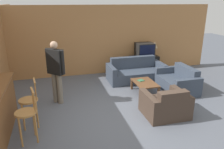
# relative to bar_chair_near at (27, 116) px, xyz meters

# --- Properties ---
(ground_plane) EXTENTS (24.00, 24.00, 0.00)m
(ground_plane) POSITION_rel_bar_chair_near_xyz_m (2.23, 0.30, -0.58)
(ground_plane) COLOR #565B66
(wall_back) EXTENTS (9.40, 0.08, 2.60)m
(wall_back) POSITION_rel_bar_chair_near_xyz_m (2.23, 3.96, 0.72)
(wall_back) COLOR #B27A47
(wall_back) RESTS_ON ground_plane
(bar_chair_near) EXTENTS (0.49, 0.49, 1.10)m
(bar_chair_near) POSITION_rel_bar_chair_near_xyz_m (0.00, 0.00, 0.00)
(bar_chair_near) COLOR #B77F42
(bar_chair_near) RESTS_ON ground_plane
(bar_chair_mid) EXTENTS (0.47, 0.47, 1.10)m
(bar_chair_mid) POSITION_rel_bar_chair_near_xyz_m (0.00, 0.59, 0.00)
(bar_chair_mid) COLOR #B77F42
(bar_chair_mid) RESTS_ON ground_plane
(couch_far) EXTENTS (2.00, 0.95, 0.79)m
(couch_far) POSITION_rel_bar_chair_near_xyz_m (3.40, 2.84, -0.30)
(couch_far) COLOR #384251
(couch_far) RESTS_ON ground_plane
(armchair_near) EXTENTS (1.04, 0.90, 0.77)m
(armchair_near) POSITION_rel_bar_chair_near_xyz_m (3.18, 0.21, -0.30)
(armchair_near) COLOR #423328
(armchair_near) RESTS_ON ground_plane
(loveseat_right) EXTENTS (0.87, 1.43, 0.76)m
(loveseat_right) POSITION_rel_bar_chair_near_xyz_m (4.38, 1.61, -0.31)
(loveseat_right) COLOR #384251
(loveseat_right) RESTS_ON ground_plane
(coffee_table) EXTENTS (0.61, 0.91, 0.36)m
(coffee_table) POSITION_rel_bar_chair_near_xyz_m (3.24, 1.64, -0.27)
(coffee_table) COLOR brown
(coffee_table) RESTS_ON ground_plane
(tv_unit) EXTENTS (1.12, 0.47, 0.65)m
(tv_unit) POSITION_rel_bar_chair_near_xyz_m (4.06, 3.61, -0.25)
(tv_unit) COLOR black
(tv_unit) RESTS_ON ground_plane
(tv) EXTENTS (0.67, 0.53, 0.53)m
(tv) POSITION_rel_bar_chair_near_xyz_m (4.06, 3.61, 0.34)
(tv) COLOR black
(tv) RESTS_ON tv_unit
(book_on_table) EXTENTS (0.21, 0.21, 0.02)m
(book_on_table) POSITION_rel_bar_chair_near_xyz_m (3.17, 1.79, -0.21)
(book_on_table) COLOR #33704C
(book_on_table) RESTS_ON coffee_table
(table_lamp) EXTENTS (0.23, 0.23, 0.55)m
(table_lamp) POSITION_rel_bar_chair_near_xyz_m (4.49, 3.61, 0.48)
(table_lamp) COLOR brown
(table_lamp) RESTS_ON tv_unit
(person_by_window) EXTENTS (0.47, 0.47, 1.74)m
(person_by_window) POSITION_rel_bar_chair_near_xyz_m (0.64, 1.69, 0.40)
(person_by_window) COLOR #756B5B
(person_by_window) RESTS_ON ground_plane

